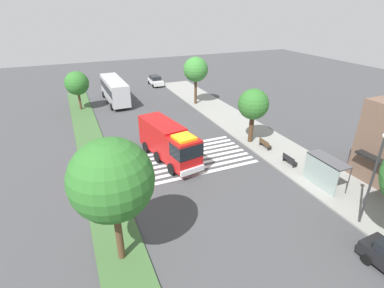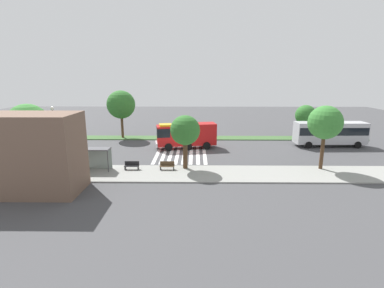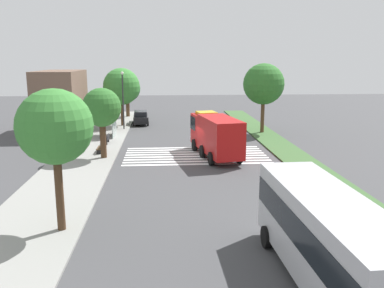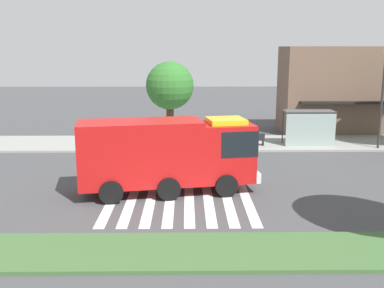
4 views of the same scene
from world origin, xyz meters
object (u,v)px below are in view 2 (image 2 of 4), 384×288
object	(u,v)px
bus_stop_shelter	(95,154)
median_tree_far_west	(306,115)
fire_truck	(185,134)
sidewalk_tree_far_west	(325,123)
bench_west_of_shelter	(167,166)
transit_bus	(330,132)
street_lamp	(55,132)
sidewalk_tree_west	(185,131)
sidewalk_tree_east	(28,125)
median_tree_west	(121,105)
parked_car_mid	(30,156)
bench_near_shelter	(132,165)

from	to	relation	value
bus_stop_shelter	median_tree_far_west	world-z (taller)	median_tree_far_west
fire_truck	sidewalk_tree_far_west	world-z (taller)	sidewalk_tree_far_west
fire_truck	bench_west_of_shelter	distance (m)	10.38
bench_west_of_shelter	median_tree_far_west	xyz separation A→B (m)	(-21.19, -17.00, 3.34)
transit_bus	street_lamp	xyz separation A→B (m)	(35.49, 10.73, 1.98)
bus_stop_shelter	street_lamp	xyz separation A→B (m)	(4.60, -0.95, 2.23)
sidewalk_tree_west	sidewalk_tree_far_west	bearing A→B (deg)	180.00
bench_west_of_shelter	sidewalk_tree_east	bearing A→B (deg)	-2.03
fire_truck	sidewalk_tree_east	xyz separation A→B (m)	(16.71, 9.62, 2.97)
transit_bus	fire_truck	bearing A→B (deg)	-177.27
street_lamp	median_tree_west	distance (m)	16.49
median_tree_west	sidewalk_tree_east	bearing A→B (deg)	69.88
fire_truck	parked_car_mid	size ratio (longest dim) A/B	1.88
fire_truck	street_lamp	bearing A→B (deg)	23.25
sidewalk_tree_far_west	transit_bus	bearing A→B (deg)	-117.99
median_tree_far_west	transit_bus	bearing A→B (deg)	108.46
bench_near_shelter	sidewalk_tree_far_west	xyz separation A→B (m)	(-20.97, -0.54, 4.70)
parked_car_mid	bench_near_shelter	xyz separation A→B (m)	(-12.80, 2.74, -0.31)
parked_car_mid	median_tree_west	distance (m)	16.83
bench_west_of_shelter	sidewalk_tree_west	world-z (taller)	sidewalk_tree_west
sidewalk_tree_far_west	sidewalk_tree_east	xyz separation A→B (m)	(32.22, -0.00, -0.29)
sidewalk_tree_far_west	sidewalk_tree_west	bearing A→B (deg)	-0.00
fire_truck	sidewalk_tree_far_west	distance (m)	18.54
bus_stop_shelter	median_tree_far_west	size ratio (longest dim) A/B	0.64
sidewalk_tree_west	median_tree_far_west	size ratio (longest dim) A/B	1.09
fire_truck	bus_stop_shelter	distance (m)	13.89
fire_truck	bench_west_of_shelter	size ratio (longest dim) A/B	5.57
bus_stop_shelter	sidewalk_tree_west	bearing A→B (deg)	-176.83
street_lamp	fire_truck	bearing A→B (deg)	-146.76
fire_truck	bus_stop_shelter	size ratio (longest dim) A/B	2.55
street_lamp	sidewalk_tree_west	bearing A→B (deg)	178.42
parked_car_mid	transit_bus	bearing A→B (deg)	-170.02
bench_west_of_shelter	median_tree_far_west	world-z (taller)	median_tree_far_west
sidewalk_tree_far_west	median_tree_west	xyz separation A→B (m)	(26.18, -16.47, 0.32)
median_tree_far_west	median_tree_west	distance (m)	30.36
street_lamp	median_tree_far_west	bearing A→B (deg)	-154.51
fire_truck	bench_west_of_shelter	world-z (taller)	fire_truck
sidewalk_tree_far_west	fire_truck	bearing A→B (deg)	-31.81
sidewalk_tree_west	median_tree_far_west	distance (m)	25.31
sidewalk_tree_west	bench_west_of_shelter	bearing A→B (deg)	15.13
sidewalk_tree_east	parked_car_mid	bearing A→B (deg)	-54.79
transit_bus	bench_west_of_shelter	distance (m)	25.81
transit_bus	bus_stop_shelter	bearing A→B (deg)	-160.59
transit_bus	median_tree_far_west	xyz separation A→B (m)	(1.78, -5.34, 1.80)
street_lamp	sidewalk_tree_east	distance (m)	2.82
sidewalk_tree_west	median_tree_far_west	xyz separation A→B (m)	(-19.21, -16.47, -0.46)
parked_car_mid	transit_bus	world-z (taller)	transit_bus
sidewalk_tree_far_west	street_lamp	bearing A→B (deg)	-0.77
sidewalk_tree_far_west	sidewalk_tree_east	bearing A→B (deg)	-0.00
sidewalk_tree_east	median_tree_west	world-z (taller)	median_tree_west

